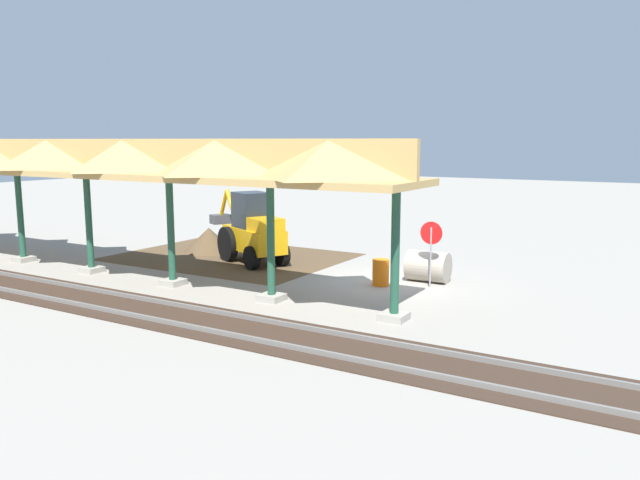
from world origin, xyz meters
TOP-DOWN VIEW (x-y plane):
  - ground_plane at (0.00, 0.00)m, footprint 120.00×120.00m
  - dirt_work_zone at (7.82, -0.98)m, footprint 9.26×7.00m
  - platform_canopy at (10.34, 4.07)m, footprint 25.66×3.20m
  - rail_tracks at (0.00, 6.86)m, footprint 60.00×2.58m
  - stop_sign at (-1.35, -0.08)m, footprint 0.76×0.06m
  - backhoe at (6.32, -0.51)m, footprint 5.10×3.38m
  - dirt_mound at (9.45, -1.52)m, footprint 4.48×4.48m
  - concrete_pipe at (-0.97, -0.86)m, footprint 1.44×1.10m
  - traffic_barrel at (0.18, 0.53)m, footprint 0.56×0.56m

SIDE VIEW (x-z plane):
  - ground_plane at x=0.00m, z-range 0.00..0.00m
  - dirt_mound at x=9.45m, z-range -1.06..1.06m
  - dirt_work_zone at x=7.82m, z-range 0.00..0.01m
  - rail_tracks at x=0.00m, z-range -0.05..0.10m
  - traffic_barrel at x=0.18m, z-range 0.00..0.90m
  - concrete_pipe at x=-0.97m, z-range 0.00..1.06m
  - backhoe at x=6.32m, z-range -0.14..2.68m
  - stop_sign at x=-1.35m, z-range 0.48..2.70m
  - platform_canopy at x=10.34m, z-range 1.73..6.63m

